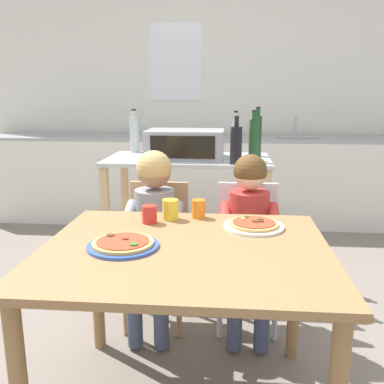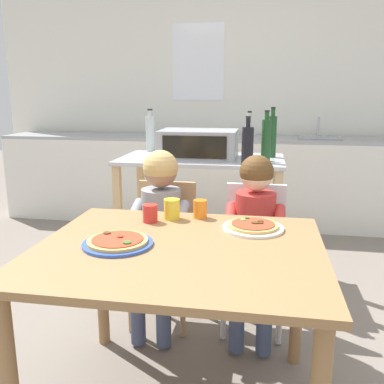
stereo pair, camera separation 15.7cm
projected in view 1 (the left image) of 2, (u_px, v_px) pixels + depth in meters
ground_plane at (203, 282)px, 3.04m from camera, size 12.53×12.53×0.00m
back_wall_tiled at (215, 91)px, 4.61m from camera, size 5.35×0.13×2.70m
kitchen_counter at (213, 179)px, 4.42m from camera, size 4.82×0.60×1.09m
kitchen_island_cart at (188, 196)px, 3.08m from camera, size 1.16×0.63×0.88m
toaster_oven at (185, 144)px, 2.97m from camera, size 0.54×0.37×0.20m
bottle_dark_olive_oil at (134, 133)px, 3.27m from camera, size 0.07×0.07×0.33m
bottle_squat_spirits at (235, 139)px, 2.95m from camera, size 0.06×0.06×0.33m
bottle_tall_green_wine at (257, 135)px, 3.04m from camera, size 0.06×0.06×0.35m
bottle_clear_vinegar at (236, 144)px, 2.71m from camera, size 0.08×0.08×0.31m
bottle_brown_beer at (253, 140)px, 2.80m from camera, size 0.06×0.06×0.34m
dining_table at (185, 271)px, 1.68m from camera, size 1.13×0.95×0.74m
dining_chair_left at (157, 242)px, 2.46m from camera, size 0.36×0.36×0.81m
dining_chair_right at (247, 244)px, 2.43m from camera, size 0.36×0.36×0.81m
child_in_grey_shirt at (153, 219)px, 2.30m from camera, size 0.32×0.42×1.01m
child_in_red_shirt at (249, 224)px, 2.27m from camera, size 0.32×0.42×0.99m
pizza_plate_blue_rimmed at (123, 244)px, 1.65m from camera, size 0.28×0.28×0.03m
pizza_plate_white at (254, 225)px, 1.89m from camera, size 0.27×0.27×0.03m
drinking_cup_orange at (198, 209)px, 2.03m from camera, size 0.07×0.07×0.09m
drinking_cup_red at (149, 214)px, 1.95m from camera, size 0.07×0.07×0.08m
drinking_cup_yellow at (170, 209)px, 2.00m from camera, size 0.08×0.08×0.10m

